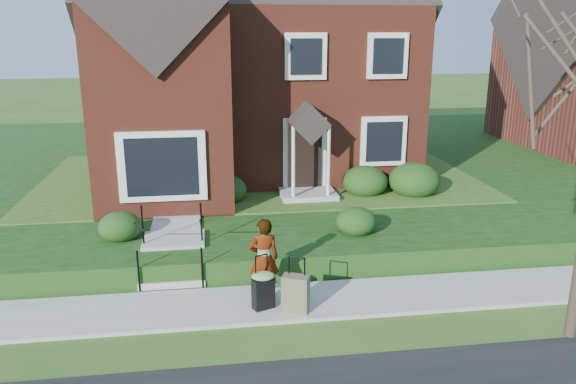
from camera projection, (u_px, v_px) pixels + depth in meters
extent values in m
plane|color=#2D5119|center=(296.00, 303.00, 11.31)|extent=(120.00, 120.00, 0.00)
cube|color=#9E9B93|center=(296.00, 302.00, 11.30)|extent=(60.00, 1.60, 0.08)
cube|color=#15340E|center=(353.00, 162.00, 22.14)|extent=(44.00, 20.00, 0.60)
cube|color=#9E9B93|center=(179.00, 206.00, 15.55)|extent=(1.20, 6.00, 0.06)
cube|color=maroon|center=(253.00, 89.00, 19.91)|extent=(10.00, 8.00, 5.40)
cube|color=maroon|center=(163.00, 109.00, 14.97)|extent=(3.60, 2.40, 5.40)
cube|color=silver|center=(163.00, 166.00, 14.23)|extent=(2.20, 0.30, 1.80)
cube|color=black|center=(305.00, 158.00, 16.67)|extent=(1.00, 0.12, 2.10)
cube|color=black|center=(383.00, 141.00, 16.88)|extent=(1.40, 0.10, 1.50)
cube|color=#9E9B93|center=(172.00, 283.00, 11.88)|extent=(1.40, 0.30, 0.15)
cube|color=#9E9B93|center=(172.00, 271.00, 12.12)|extent=(1.40, 0.30, 0.15)
cube|color=#9E9B93|center=(173.00, 259.00, 12.37)|extent=(1.40, 0.30, 0.15)
cube|color=#9E9B93|center=(173.00, 247.00, 12.61)|extent=(1.40, 0.30, 0.15)
cube|color=#9E9B93|center=(174.00, 239.00, 13.13)|extent=(1.40, 0.80, 0.15)
cylinder|color=black|center=(138.00, 271.00, 11.54)|extent=(0.04, 0.04, 0.90)
cylinder|color=black|center=(143.00, 225.00, 12.52)|extent=(0.04, 0.04, 0.90)
cylinder|color=black|center=(202.00, 268.00, 11.72)|extent=(0.04, 0.04, 0.90)
cylinder|color=black|center=(201.00, 222.00, 12.70)|extent=(0.04, 0.04, 0.90)
ellipsoid|color=black|center=(124.00, 186.00, 15.57)|extent=(1.56, 1.56, 1.09)
ellipsoid|color=black|center=(225.00, 187.00, 15.94)|extent=(1.23, 1.23, 0.86)
ellipsoid|color=black|center=(365.00, 178.00, 16.69)|extent=(1.35, 1.35, 0.94)
ellipsoid|color=black|center=(415.00, 177.00, 16.64)|extent=(1.52, 1.52, 1.06)
ellipsoid|color=black|center=(120.00, 224.00, 13.12)|extent=(1.01, 1.01, 0.70)
ellipsoid|color=black|center=(356.00, 219.00, 13.49)|extent=(0.98, 0.98, 0.69)
imported|color=#999999|center=(264.00, 259.00, 11.17)|extent=(0.64, 0.45, 1.69)
cube|color=black|center=(263.00, 293.00, 10.88)|extent=(0.47, 0.36, 0.62)
cylinder|color=black|center=(263.00, 256.00, 10.66)|extent=(0.24, 0.12, 0.03)
cylinder|color=black|center=(257.00, 268.00, 10.71)|extent=(0.02, 0.02, 0.46)
cylinder|color=black|center=(269.00, 267.00, 10.74)|extent=(0.02, 0.02, 0.46)
cylinder|color=black|center=(256.00, 307.00, 10.93)|extent=(0.06, 0.07, 0.06)
cylinder|color=black|center=(271.00, 306.00, 10.97)|extent=(0.06, 0.07, 0.06)
ellipsoid|color=#779F5B|center=(263.00, 275.00, 10.77)|extent=(0.56, 0.51, 0.14)
cube|color=brown|center=(296.00, 293.00, 10.75)|extent=(0.58, 0.46, 0.73)
cylinder|color=black|center=(296.00, 259.00, 10.55)|extent=(0.29, 0.15, 0.03)
cylinder|color=black|center=(288.00, 268.00, 10.58)|extent=(0.02, 0.02, 0.35)
cylinder|color=black|center=(304.00, 267.00, 10.62)|extent=(0.02, 0.02, 0.35)
cylinder|color=black|center=(286.00, 310.00, 10.82)|extent=(0.06, 0.07, 0.06)
cylinder|color=black|center=(305.00, 309.00, 10.87)|extent=(0.06, 0.07, 0.06)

